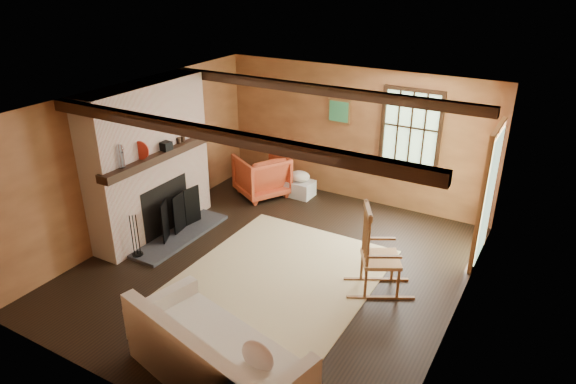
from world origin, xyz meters
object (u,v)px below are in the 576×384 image
Objects in this scene: rocking_chair at (378,256)px; laundry_basket at (300,188)px; armchair at (262,175)px; fireplace at (151,167)px; sofa at (214,361)px.

rocking_chair reaches higher than laundry_basket.
rocking_chair is 3.47m from armchair.
armchair is at bearing 70.08° from fireplace.
fireplace is 3.73m from rocking_chair.
fireplace reaches higher than sofa.
sofa is 4.76m from laundry_basket.
rocking_chair is at bearing 88.51° from armchair.
laundry_basket is (-2.31, 2.12, -0.37)m from rocking_chair.
rocking_chair is 3.16m from laundry_basket.
fireplace is 2.86m from laundry_basket.
fireplace is 1.96× the size of rocking_chair.
rocking_chair is 1.42× the size of armchair.
armchair is (-0.64, -0.30, 0.24)m from laundry_basket.
rocking_chair is 2.45× the size of laundry_basket.
fireplace is 2.26m from armchair.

